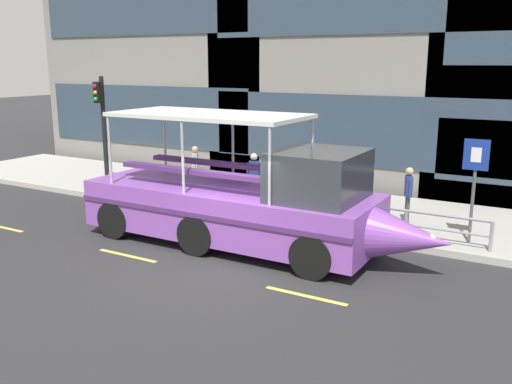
# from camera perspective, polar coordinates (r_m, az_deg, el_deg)

# --- Properties ---
(ground_plane) EXTENTS (120.00, 120.00, 0.00)m
(ground_plane) POSITION_cam_1_polar(r_m,az_deg,el_deg) (13.12, -3.08, -7.39)
(ground_plane) COLOR #2B2B2D
(sidewalk) EXTENTS (32.00, 4.80, 0.18)m
(sidewalk) POSITION_cam_1_polar(r_m,az_deg,el_deg) (17.83, 6.74, -1.57)
(sidewalk) COLOR #A8A59E
(sidewalk) RESTS_ON ground_plane
(curb_edge) EXTENTS (32.00, 0.18, 0.18)m
(curb_edge) POSITION_cam_1_polar(r_m,az_deg,el_deg) (15.65, 3.12, -3.60)
(curb_edge) COLOR #B2ADA3
(curb_edge) RESTS_ON ground_plane
(lane_centreline) EXTENTS (25.80, 0.12, 0.01)m
(lane_centreline) POSITION_cam_1_polar(r_m,az_deg,el_deg) (12.54, -4.96, -8.40)
(lane_centreline) COLOR #DBD64C
(lane_centreline) RESTS_ON ground_plane
(curb_guardrail) EXTENTS (12.43, 0.09, 0.77)m
(curb_guardrail) POSITION_cam_1_polar(r_m,az_deg,el_deg) (16.16, 1.01, -0.76)
(curb_guardrail) COLOR gray
(curb_guardrail) RESTS_ON sidewalk
(traffic_light_pole) EXTENTS (0.24, 0.46, 3.97)m
(traffic_light_pole) POSITION_cam_1_polar(r_m,az_deg,el_deg) (20.36, -15.57, 7.04)
(traffic_light_pole) COLOR black
(traffic_light_pole) RESTS_ON sidewalk
(parking_sign) EXTENTS (0.60, 0.12, 2.62)m
(parking_sign) POSITION_cam_1_polar(r_m,az_deg,el_deg) (14.59, 21.65, 1.81)
(parking_sign) COLOR #4C4F54
(parking_sign) RESTS_ON sidewalk
(leaned_bicycle) EXTENTS (1.74, 0.46, 0.96)m
(leaned_bicycle) POSITION_cam_1_polar(r_m,az_deg,el_deg) (19.52, -12.06, 0.94)
(leaned_bicycle) COLOR black
(leaned_bicycle) RESTS_ON sidewalk
(duck_tour_boat) EXTENTS (9.62, 2.65, 3.36)m
(duck_tour_boat) POSITION_cam_1_polar(r_m,az_deg,el_deg) (13.97, -0.86, -1.26)
(duck_tour_boat) COLOR purple
(duck_tour_boat) RESTS_ON ground_plane
(pedestrian_near_bow) EXTENTS (0.29, 0.43, 1.63)m
(pedestrian_near_bow) POSITION_cam_1_polar(r_m,az_deg,el_deg) (15.87, 15.45, 0.18)
(pedestrian_near_bow) COLOR #47423D
(pedestrian_near_bow) RESTS_ON sidewalk
(pedestrian_mid_left) EXTENTS (0.44, 0.34, 1.78)m
(pedestrian_mid_left) POSITION_cam_1_polar(r_m,az_deg,el_deg) (16.89, 4.60, 1.71)
(pedestrian_mid_left) COLOR black
(pedestrian_mid_left) RESTS_ON sidewalk
(pedestrian_mid_right) EXTENTS (0.43, 0.30, 1.66)m
(pedestrian_mid_right) POSITION_cam_1_polar(r_m,az_deg,el_deg) (17.46, -0.21, 1.89)
(pedestrian_mid_right) COLOR black
(pedestrian_mid_right) RESTS_ON sidewalk
(pedestrian_near_stern) EXTENTS (0.29, 0.43, 1.62)m
(pedestrian_near_stern) POSITION_cam_1_polar(r_m,az_deg,el_deg) (19.32, -6.29, 2.84)
(pedestrian_near_stern) COLOR #47423D
(pedestrian_near_stern) RESTS_ON sidewalk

